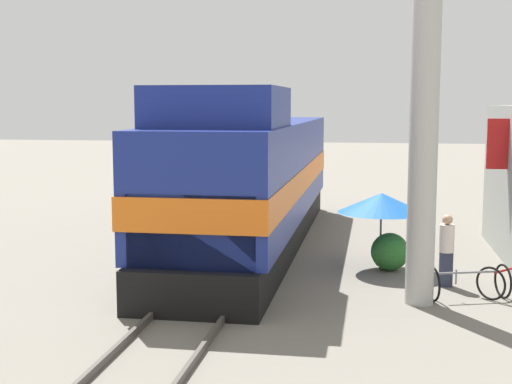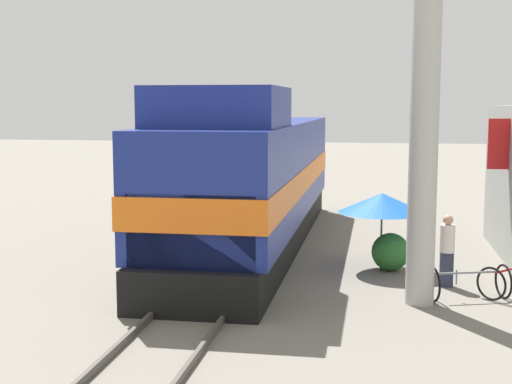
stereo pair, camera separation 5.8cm
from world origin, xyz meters
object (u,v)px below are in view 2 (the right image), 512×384
(locomotive, at_px, (251,181))
(person_bystander, at_px, (447,248))
(utility_pole, at_px, (426,72))
(vendor_umbrella, at_px, (382,203))
(bicycle_spare, at_px, (469,282))

(locomotive, distance_m, person_bystander, 6.43)
(utility_pole, bearing_deg, person_bystander, 65.95)
(vendor_umbrella, xyz_separation_m, bicycle_spare, (1.85, -2.57, -1.33))
(vendor_umbrella, bearing_deg, locomotive, 150.36)
(utility_pole, bearing_deg, locomotive, 131.43)
(utility_pole, height_order, bicycle_spare, utility_pole)
(vendor_umbrella, relative_size, bicycle_spare, 1.22)
(locomotive, distance_m, utility_pole, 7.43)
(locomotive, bearing_deg, bicycle_spare, -40.05)
(locomotive, relative_size, bicycle_spare, 8.46)
(utility_pole, xyz_separation_m, vendor_umbrella, (-0.80, 3.01, -3.13))
(utility_pole, height_order, vendor_umbrella, utility_pole)
(person_bystander, relative_size, bicycle_spare, 0.93)
(person_bystander, height_order, bicycle_spare, person_bystander)
(bicycle_spare, bearing_deg, vendor_umbrella, -162.23)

